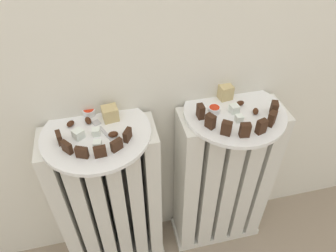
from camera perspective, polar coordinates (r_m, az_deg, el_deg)
name	(u,v)px	position (r m, az deg, el deg)	size (l,w,h in m)	color
radiator_left	(111,203)	(1.16, -10.35, -13.61)	(0.35, 0.14, 0.65)	silver
radiator_right	(222,182)	(1.21, 9.74, -9.98)	(0.35, 0.14, 0.65)	silver
plate_left	(96,133)	(0.91, -12.86, -1.30)	(0.31, 0.31, 0.01)	white
plate_right	(234,112)	(0.98, 11.94, 2.44)	(0.31, 0.31, 0.01)	white
dark_cake_slice_left_0	(59,138)	(0.89, -19.08, -2.03)	(0.03, 0.01, 0.03)	#382114
dark_cake_slice_left_1	(67,147)	(0.85, -17.83, -3.69)	(0.03, 0.01, 0.03)	#382114
dark_cake_slice_left_2	(82,152)	(0.83, -15.35, -4.64)	(0.03, 0.01, 0.03)	#382114
dark_cake_slice_left_3	(100,152)	(0.82, -12.21, -4.56)	(0.03, 0.01, 0.03)	#382114
dark_cake_slice_left_4	(117,145)	(0.83, -9.28, -3.43)	(0.03, 0.01, 0.03)	#382114
dark_cake_slice_left_5	(127,135)	(0.85, -7.36, -1.61)	(0.03, 0.01, 0.03)	#382114
marble_cake_slice_left_0	(110,113)	(0.92, -10.43, 2.26)	(0.04, 0.04, 0.04)	tan
turkish_delight_left_0	(78,134)	(0.89, -15.94, -1.39)	(0.03, 0.03, 0.03)	white
turkish_delight_left_1	(96,132)	(0.89, -12.88, -1.05)	(0.02, 0.02, 0.02)	white
turkish_delight_left_2	(98,145)	(0.85, -12.63, -3.30)	(0.02, 0.02, 0.02)	white
medjool_date_left_0	(70,124)	(0.94, -17.24, 0.40)	(0.02, 0.01, 0.02)	#3D1E0F
medjool_date_left_1	(88,121)	(0.93, -14.28, 0.97)	(0.03, 0.02, 0.02)	#3D1E0F
medjool_date_left_2	(113,134)	(0.88, -9.90, -1.48)	(0.03, 0.02, 0.01)	#3D1E0F
jam_bowl_left	(89,112)	(0.96, -14.12, 2.55)	(0.04, 0.04, 0.02)	white
dark_cake_slice_right_0	(201,111)	(0.92, 5.92, 2.63)	(0.03, 0.02, 0.04)	#382114
dark_cake_slice_right_1	(210,121)	(0.89, 7.68, 0.85)	(0.03, 0.02, 0.04)	#382114
dark_cake_slice_right_2	(226,128)	(0.87, 10.53, -0.38)	(0.03, 0.02, 0.04)	#382114
dark_cake_slice_right_3	(245,130)	(0.88, 13.78, -0.73)	(0.03, 0.02, 0.04)	#382114
dark_cake_slice_right_4	(262,127)	(0.90, 16.57, -0.10)	(0.03, 0.02, 0.04)	#382114
dark_cake_slice_right_5	(272,119)	(0.94, 18.28, 1.28)	(0.03, 0.02, 0.04)	#382114
dark_cake_slice_right_6	(274,108)	(0.98, 18.65, 3.03)	(0.03, 0.02, 0.04)	#382114
marble_cake_slice_right_0	(225,92)	(1.01, 10.36, 6.05)	(0.04, 0.04, 0.05)	tan
turkish_delight_right_0	(239,118)	(0.93, 12.75, 1.36)	(0.02, 0.02, 0.02)	white
turkish_delight_right_1	(234,109)	(0.96, 11.91, 3.07)	(0.03, 0.03, 0.03)	white
medjool_date_right_0	(256,111)	(0.97, 15.59, 2.59)	(0.03, 0.02, 0.02)	#3D1E0F
medjool_date_right_1	(240,103)	(0.99, 12.89, 4.03)	(0.03, 0.01, 0.02)	#3D1E0F
jam_bowl_right	(214,109)	(0.95, 8.37, 2.98)	(0.04, 0.04, 0.02)	white
fork	(101,129)	(0.91, -11.96, -0.45)	(0.05, 0.10, 0.00)	#B7B7BC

